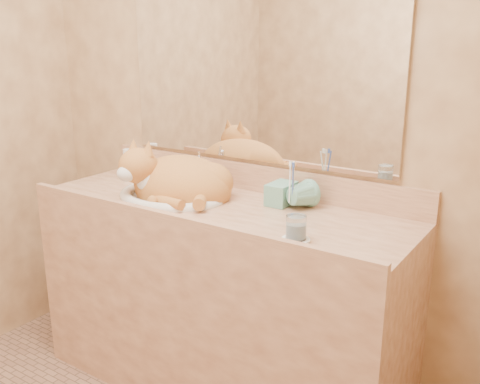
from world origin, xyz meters
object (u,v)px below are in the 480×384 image
Objects in this scene: sink_basin at (172,181)px; water_glass at (296,227)px; vanity_counter at (219,300)px; toothbrush_cup at (291,198)px; cat at (175,179)px; soap_dispenser at (273,184)px.

sink_basin is 5.87× the size of water_glass.
toothbrush_cup reaches higher than vanity_counter.
cat is at bearing -179.00° from vanity_counter.
water_glass is (0.17, -0.28, -0.00)m from toothbrush_cup.
cat is 2.31× the size of soap_dispenser.
sink_basin is 0.52m from toothbrush_cup.
sink_basin is 1.03× the size of cat.
vanity_counter is at bearing -160.87° from toothbrush_cup.
toothbrush_cup is (0.51, 0.12, -0.02)m from sink_basin.
soap_dispenser is 0.09m from toothbrush_cup.
water_glass reaches higher than vanity_counter.
cat is at bearing 69.67° from sink_basin.
water_glass is (0.68, -0.16, -0.02)m from sink_basin.
soap_dispenser is at bearing 132.54° from water_glass.
soap_dispenser reaches higher than vanity_counter.
toothbrush_cup is (0.50, 0.10, -0.03)m from cat.
water_glass is (0.67, -0.18, -0.03)m from cat.
vanity_counter is at bearing -157.30° from soap_dispenser.
toothbrush_cup is at bearing 17.64° from sink_basin.
cat reaches higher than sink_basin.
sink_basin reaches higher than vanity_counter.
toothbrush_cup is 1.42× the size of water_glass.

